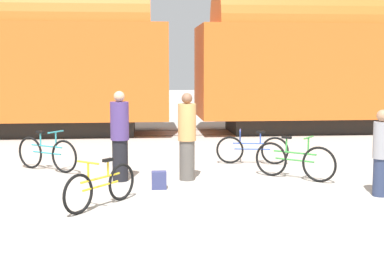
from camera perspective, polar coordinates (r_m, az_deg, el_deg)
ground_plane at (r=9.73m, az=3.18°, el=-7.28°), size 80.00×80.00×0.00m
freight_train at (r=18.43m, az=-1.00°, el=7.76°), size 59.32×3.06×5.14m
rail_near at (r=17.87m, az=-0.80°, el=-0.78°), size 71.32×0.07×0.01m
rail_far at (r=19.29m, az=-1.15°, el=-0.22°), size 71.32×0.07×0.01m
bicycle_blue at (r=12.82m, az=6.45°, el=-2.28°), size 1.70×0.48×0.82m
bicycle_teal at (r=12.37m, az=-15.22°, el=-2.65°), size 1.47×1.08×0.91m
bicycle_yellow at (r=9.05m, az=-9.70°, el=-6.16°), size 1.10×1.37×0.81m
bicycle_green at (r=11.27m, az=10.88°, el=-3.44°), size 1.41×1.19×0.91m
person_in_grey at (r=10.16m, az=19.54°, el=-2.49°), size 0.31×0.31×1.57m
person_in_purple at (r=10.92m, az=-7.71°, el=-0.88°), size 0.37×0.37×1.84m
person_in_tan at (r=10.90m, az=-0.54°, el=-0.95°), size 0.37×0.37×1.79m
backpack at (r=10.26m, az=-3.54°, el=-5.57°), size 0.28×0.20×0.34m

